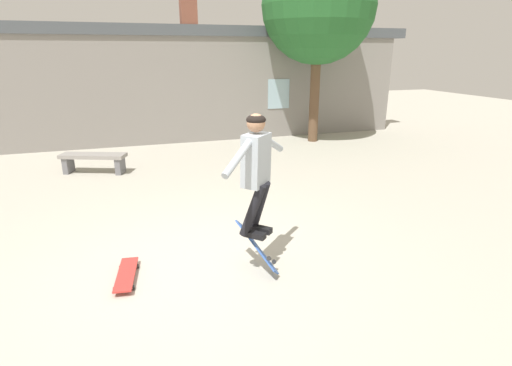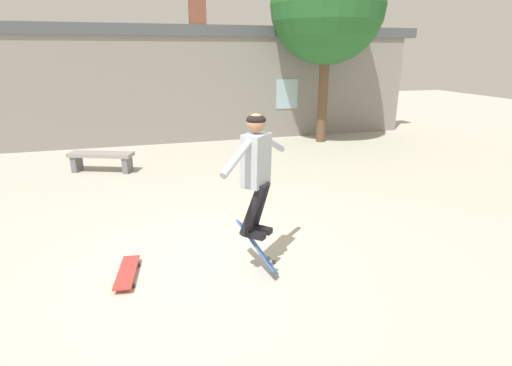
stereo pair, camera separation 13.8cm
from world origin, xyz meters
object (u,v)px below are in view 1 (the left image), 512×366
(tree_right, at_px, (319,6))
(skater, at_px, (256,165))
(park_bench, at_px, (93,159))
(skateboard_flipping, at_px, (257,246))
(skateboard_resting, at_px, (126,274))

(tree_right, distance_m, skater, 8.17)
(tree_right, distance_m, park_bench, 7.24)
(tree_right, xyz_separation_m, skateboard_flipping, (-3.97, -6.68, -3.48))
(skater, height_order, skateboard_flipping, skater)
(park_bench, xyz_separation_m, skateboard_flipping, (2.17, -5.09, -0.00))
(park_bench, bearing_deg, skateboard_flipping, -45.77)
(park_bench, distance_m, skater, 5.65)
(park_bench, bearing_deg, skateboard_resting, -61.68)
(skater, bearing_deg, skateboard_flipping, 102.73)
(skateboard_resting, bearing_deg, skater, 87.83)
(tree_right, xyz_separation_m, skateboard_resting, (-5.53, -6.43, -3.73))
(park_bench, relative_size, skateboard_resting, 1.85)
(park_bench, bearing_deg, skater, -46.02)
(tree_right, bearing_deg, skater, -120.73)
(tree_right, relative_size, park_bench, 3.66)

